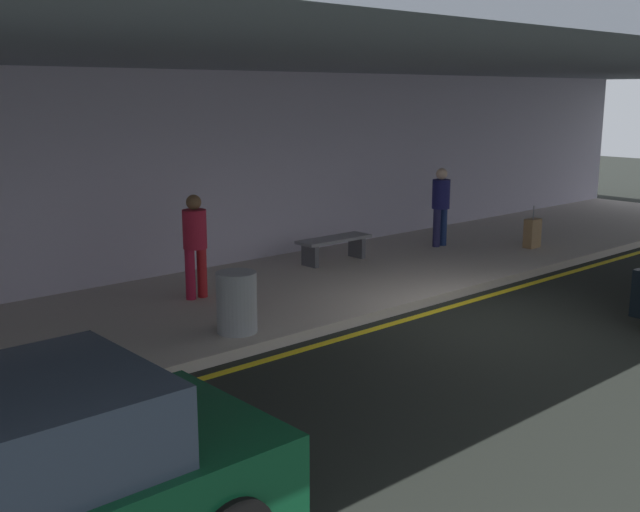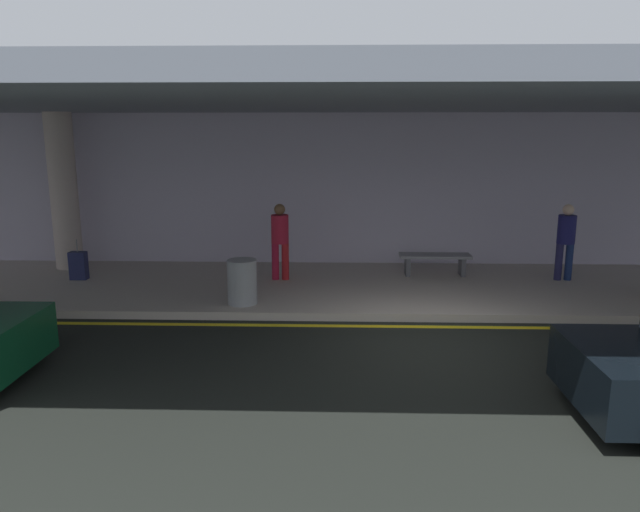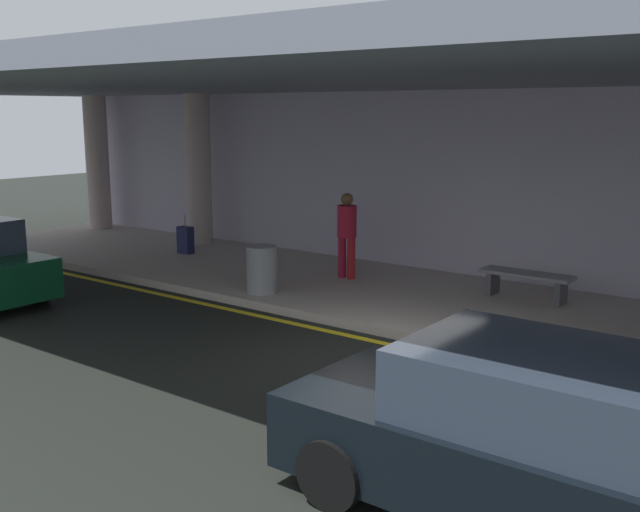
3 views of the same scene
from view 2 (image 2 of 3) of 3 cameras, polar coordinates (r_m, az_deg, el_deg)
The scene contains 11 objects.
ground_plane at distance 10.00m, azimuth 10.64°, elevation -8.07°, with size 60.00×60.00×0.00m, color black.
sidewalk at distance 12.91m, azimuth 8.58°, elevation -3.04°, with size 26.00×4.20×0.15m, color #B5A99E.
lane_stripe_yellow at distance 10.69m, azimuth 10.04°, elevation -6.69°, with size 26.00×0.14×0.01m, color yellow.
support_column_left_mid at distance 15.28m, azimuth -23.37°, elevation 5.69°, with size 0.63×0.63×3.65m, color #B9A69C.
ceiling_overhang at distance 11.99m, azimuth 9.46°, elevation 14.50°, with size 28.00×13.20×0.30m, color slate.
terminal_back_wall at distance 14.78m, azimuth 7.79°, elevation 6.09°, with size 26.00×0.30×3.80m, color #B3AABF.
traveler_with_luggage at distance 14.00m, azimuth 22.53°, elevation 1.70°, with size 0.38×0.38×1.68m.
person_waiting_for_ride at distance 13.01m, azimuth -3.86°, elevation 1.87°, with size 0.38×0.38×1.68m.
suitcase_upright_secondary at distance 14.16m, azimuth -22.15°, elevation -0.85°, with size 0.36×0.22×0.90m.
bench_metal at distance 13.75m, azimuth 10.97°, elevation -0.37°, with size 1.60×0.50×0.48m.
trash_bin_steel at distance 11.37m, azimuth -7.47°, elevation -2.47°, with size 0.56×0.56×0.85m, color gray.
Camera 2 is at (-1.54, -9.28, 3.40)m, focal length 33.36 mm.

